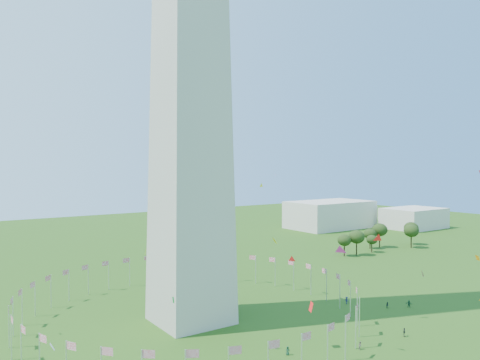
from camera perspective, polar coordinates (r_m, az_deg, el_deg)
name	(u,v)px	position (r m, az deg, el deg)	size (l,w,h in m)	color
flag_ring	(191,303)	(118.91, -6.00, -14.68)	(80.24, 80.24, 9.00)	silver
gov_building_east_a	(330,214)	(287.74, 10.91, -4.14)	(50.00, 30.00, 16.00)	beige
gov_building_east_b	(414,218)	(299.66, 20.42, -4.37)	(35.00, 25.00, 12.00)	beige
kites_aloft	(335,248)	(103.91, 11.52, -8.13)	(91.44, 68.80, 36.87)	red
tree_line_east	(382,238)	(221.00, 16.98, -6.83)	(53.40, 15.91, 10.91)	#294316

